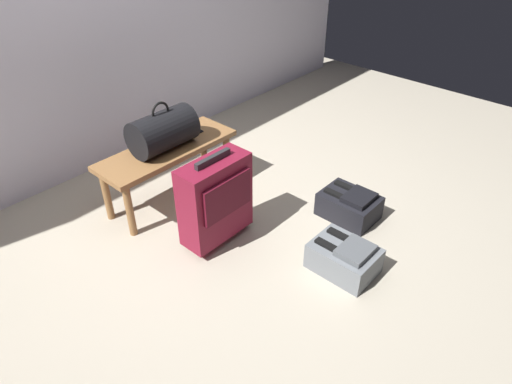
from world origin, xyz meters
name	(u,v)px	position (x,y,z in m)	size (l,w,h in m)	color
ground_plane	(252,241)	(0.00, 0.00, 0.00)	(6.60, 6.60, 0.00)	#B2A893
bench	(168,156)	(-0.03, 0.76, 0.35)	(1.00, 0.36, 0.42)	olive
duffel_bag_black	(163,131)	(-0.05, 0.76, 0.55)	(0.44, 0.26, 0.34)	black
cell_phone	(193,130)	(0.26, 0.82, 0.43)	(0.07, 0.14, 0.01)	black
suitcase_upright_burgundy	(216,199)	(-0.13, 0.18, 0.32)	(0.47, 0.22, 0.62)	maroon
backpack_grey	(344,258)	(0.17, -0.58, 0.09)	(0.28, 0.38, 0.21)	slate
backpack_dark	(349,205)	(0.64, -0.32, 0.09)	(0.28, 0.38, 0.21)	black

